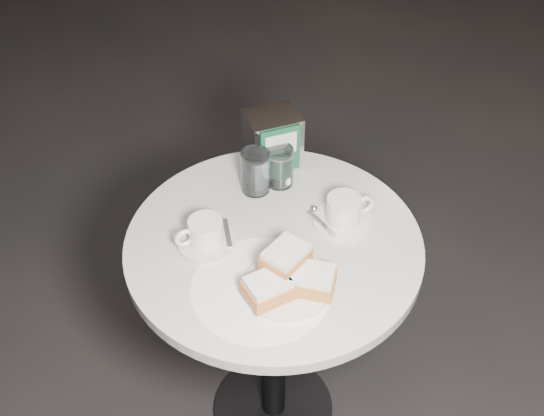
{
  "coord_description": "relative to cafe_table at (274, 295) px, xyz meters",
  "views": [
    {
      "loc": [
        -0.23,
        -1.1,
        1.88
      ],
      "look_at": [
        0.0,
        0.02,
        0.83
      ],
      "focal_mm": 45.0,
      "sensor_mm": 36.0,
      "label": 1
    }
  ],
  "objects": [
    {
      "name": "ground",
      "position": [
        0.0,
        0.0,
        -0.55
      ],
      "size": [
        7.0,
        7.0,
        0.0
      ],
      "primitive_type": "plane",
      "color": "black",
      "rests_on": "ground"
    },
    {
      "name": "cafe_table",
      "position": [
        0.0,
        0.0,
        0.0
      ],
      "size": [
        0.7,
        0.7,
        0.74
      ],
      "color": "black",
      "rests_on": "ground"
    },
    {
      "name": "sugar_spill",
      "position": [
        -0.06,
        -0.14,
        0.2
      ],
      "size": [
        0.37,
        0.37,
        0.0
      ],
      "primitive_type": "cylinder",
      "rotation": [
        0.0,
        0.0,
        0.22
      ],
      "color": "white",
      "rests_on": "cafe_table"
    },
    {
      "name": "beignet_plate",
      "position": [
        -0.0,
        -0.15,
        0.23
      ],
      "size": [
        0.21,
        0.19,
        0.09
      ],
      "rotation": [
        0.0,
        0.0,
        -0.0
      ],
      "color": "silver",
      "rests_on": "cafe_table"
    },
    {
      "name": "coffee_cup_left",
      "position": [
        -0.16,
        0.02,
        0.23
      ],
      "size": [
        0.16,
        0.16,
        0.07
      ],
      "rotation": [
        0.0,
        0.0,
        0.23
      ],
      "color": "beige",
      "rests_on": "cafe_table"
    },
    {
      "name": "coffee_cup_right",
      "position": [
        0.18,
        0.03,
        0.23
      ],
      "size": [
        0.16,
        0.16,
        0.07
      ],
      "rotation": [
        0.0,
        0.0,
        0.12
      ],
      "color": "silver",
      "rests_on": "cafe_table"
    },
    {
      "name": "water_glass_left",
      "position": [
        -0.01,
        0.19,
        0.25
      ],
      "size": [
        0.09,
        0.09,
        0.12
      ],
      "rotation": [
        0.0,
        0.0,
        0.38
      ],
      "color": "white",
      "rests_on": "cafe_table"
    },
    {
      "name": "water_glass_right",
      "position": [
        0.06,
        0.2,
        0.25
      ],
      "size": [
        0.07,
        0.07,
        0.11
      ],
      "rotation": [
        0.0,
        0.0,
        -0.06
      ],
      "color": "silver",
      "rests_on": "cafe_table"
    },
    {
      "name": "napkin_dispenser",
      "position": [
        0.06,
        0.28,
        0.28
      ],
      "size": [
        0.15,
        0.13,
        0.15
      ],
      "rotation": [
        0.0,
        0.0,
        0.15
      ],
      "color": "silver",
      "rests_on": "cafe_table"
    }
  ]
}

